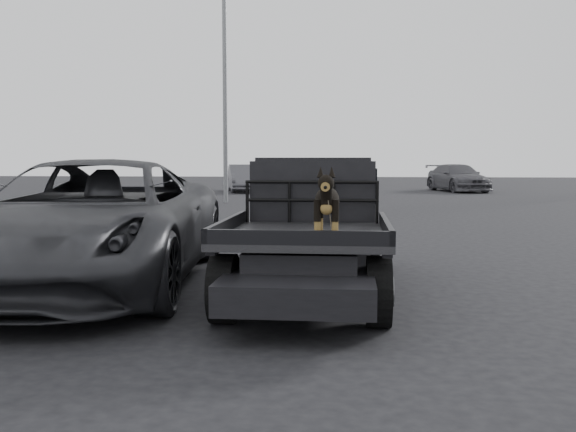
# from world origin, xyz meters

# --- Properties ---
(ground) EXTENTS (120.00, 120.00, 0.00)m
(ground) POSITION_xyz_m (0.00, 0.00, 0.00)
(ground) COLOR black
(ground) RESTS_ON ground
(flatbed_ute) EXTENTS (2.00, 5.40, 0.92)m
(flatbed_ute) POSITION_xyz_m (-0.13, 1.81, 0.46)
(flatbed_ute) COLOR black
(flatbed_ute) RESTS_ON ground
(ute_cab) EXTENTS (1.72, 1.30, 0.88)m
(ute_cab) POSITION_xyz_m (-0.13, 2.76, 1.36)
(ute_cab) COLOR black
(ute_cab) RESTS_ON flatbed_ute
(headache_rack) EXTENTS (1.80, 0.08, 0.55)m
(headache_rack) POSITION_xyz_m (-0.13, 2.01, 1.20)
(headache_rack) COLOR black
(headache_rack) RESTS_ON flatbed_ute
(dog) EXTENTS (0.32, 0.60, 0.74)m
(dog) POSITION_xyz_m (0.15, -0.01, 1.29)
(dog) COLOR black
(dog) RESTS_ON flatbed_ute
(parked_suv) EXTENTS (3.55, 6.66, 1.78)m
(parked_suv) POSITION_xyz_m (-3.21, 2.02, 0.89)
(parked_suv) COLOR #2D2D31
(parked_suv) RESTS_ON ground
(distant_car_a) EXTENTS (2.67, 4.82, 1.50)m
(distant_car_a) POSITION_xyz_m (-5.50, 28.45, 0.75)
(distant_car_a) COLOR #515157
(distant_car_a) RESTS_ON ground
(distant_car_b) EXTENTS (3.39, 5.60, 1.52)m
(distant_car_b) POSITION_xyz_m (6.34, 30.07, 0.76)
(distant_car_b) COLOR #48474D
(distant_car_b) RESTS_ON ground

